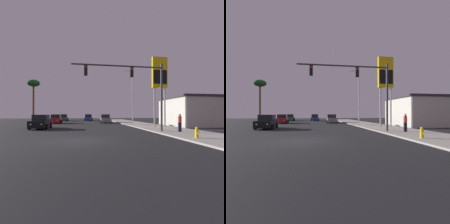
# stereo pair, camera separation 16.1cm
# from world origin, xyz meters

# --- Properties ---
(ground_plane) EXTENTS (120.00, 120.00, 0.00)m
(ground_plane) POSITION_xyz_m (0.00, 0.00, 0.00)
(ground_plane) COLOR black
(sidewalk_right) EXTENTS (5.00, 60.00, 0.12)m
(sidewalk_right) POSITION_xyz_m (9.50, 10.00, 0.06)
(sidewalk_right) COLOR #9E998E
(sidewalk_right) RESTS_ON ground
(building_gas_station) EXTENTS (10.30, 8.30, 4.30)m
(building_gas_station) POSITION_xyz_m (18.00, 12.14, 2.16)
(building_gas_station) COLOR beige
(building_gas_station) RESTS_ON ground
(car_green) EXTENTS (2.04, 4.32, 1.68)m
(car_green) POSITION_xyz_m (-4.59, 34.21, 0.76)
(car_green) COLOR #195933
(car_green) RESTS_ON ground
(car_black) EXTENTS (2.04, 4.32, 1.68)m
(car_black) POSITION_xyz_m (-4.65, 10.22, 0.76)
(car_black) COLOR black
(car_black) RESTS_ON ground
(car_red) EXTENTS (2.04, 4.31, 1.68)m
(car_red) POSITION_xyz_m (-4.77, 22.49, 0.76)
(car_red) COLOR maroon
(car_red) RESTS_ON ground
(car_grey) EXTENTS (2.04, 4.32, 1.68)m
(car_grey) POSITION_xyz_m (4.61, 22.48, 0.76)
(car_grey) COLOR slate
(car_grey) RESTS_ON ground
(car_blue) EXTENTS (2.04, 4.32, 1.68)m
(car_blue) POSITION_xyz_m (1.59, 33.39, 0.76)
(car_blue) COLOR navy
(car_blue) RESTS_ON ground
(traffic_light_mast) EXTENTS (8.60, 0.36, 6.50)m
(traffic_light_mast) POSITION_xyz_m (5.26, 4.06, 4.79)
(traffic_light_mast) COLOR #38383D
(traffic_light_mast) RESTS_ON sidewalk_right
(street_lamp) EXTENTS (1.74, 0.24, 9.00)m
(street_lamp) POSITION_xyz_m (8.40, 16.61, 5.12)
(street_lamp) COLOR #99999E
(street_lamp) RESTS_ON sidewalk_right
(gas_station_sign) EXTENTS (2.00, 0.42, 9.00)m
(gas_station_sign) POSITION_xyz_m (10.10, 9.50, 6.62)
(gas_station_sign) COLOR #99999E
(gas_station_sign) RESTS_ON sidewalk_right
(fire_hydrant) EXTENTS (0.24, 0.34, 0.76)m
(fire_hydrant) POSITION_xyz_m (8.07, -0.82, 0.49)
(fire_hydrant) COLOR gold
(fire_hydrant) RESTS_ON sidewalk_right
(pedestrian_on_sidewalk) EXTENTS (0.34, 0.32, 1.67)m
(pedestrian_on_sidewalk) POSITION_xyz_m (9.19, 3.22, 1.03)
(pedestrian_on_sidewalk) COLOR #23232D
(pedestrian_on_sidewalk) RESTS_ON sidewalk_right
(palm_tree_mid) EXTENTS (2.40, 2.40, 8.40)m
(palm_tree_mid) POSITION_xyz_m (-9.20, 24.00, 7.29)
(palm_tree_mid) COLOR brown
(palm_tree_mid) RESTS_ON ground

